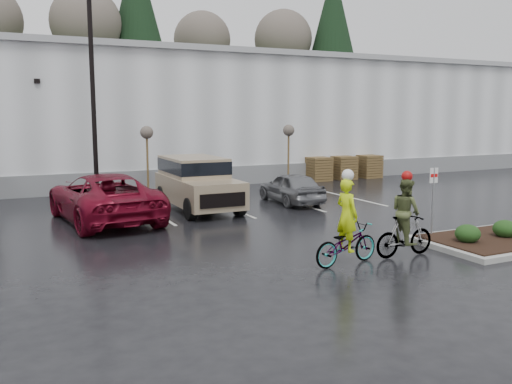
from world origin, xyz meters
name	(u,v)px	position (x,y,z in m)	size (l,w,h in m)	color
ground	(328,256)	(0.00, 0.00, 0.00)	(120.00, 120.00, 0.00)	black
warehouse	(134,116)	(0.00, 21.99, 3.65)	(60.50, 15.50, 7.20)	#B8BBBD
wooded_ridge	(81,121)	(0.00, 45.00, 3.00)	(80.00, 25.00, 6.00)	#1D3516
lamppost	(92,67)	(-4.00, 12.00, 5.69)	(0.50, 1.00, 9.22)	black
sapling_mid	(147,136)	(-1.50, 13.00, 2.73)	(0.60, 0.60, 3.20)	brown
sapling_east	(289,134)	(6.00, 13.00, 2.73)	(0.60, 0.60, 3.20)	brown
pallet_stack_a	(318,169)	(8.50, 14.00, 0.68)	(1.20, 1.20, 1.35)	brown
pallet_stack_b	(344,168)	(10.20, 14.00, 0.68)	(1.20, 1.20, 1.35)	brown
pallet_stack_c	(369,166)	(12.00, 14.00, 0.68)	(1.20, 1.20, 1.35)	brown
shrub_a	(468,234)	(4.00, -1.00, 0.41)	(0.70, 0.70, 0.52)	#123412
shrub_b	(505,229)	(5.50, -1.00, 0.41)	(0.70, 0.70, 0.52)	#123412
fire_lane_sign	(433,194)	(3.80, 0.20, 1.41)	(0.30, 0.05, 2.20)	gray
car_red	(104,197)	(-4.53, 7.37, 0.85)	(2.83, 6.13, 1.70)	maroon
suv_tan	(198,184)	(-0.76, 8.08, 1.03)	(2.20, 5.10, 2.06)	gray
car_grey	(291,188)	(3.34, 7.97, 0.66)	(1.56, 3.89, 1.32)	slate
cyclist_hivis	(346,235)	(-0.06, -0.91, 0.74)	(2.07, 0.99, 2.41)	#3F3F44
cyclist_olive	(405,225)	(1.78, -0.93, 0.84)	(1.76, 0.84, 2.29)	#3F3F44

